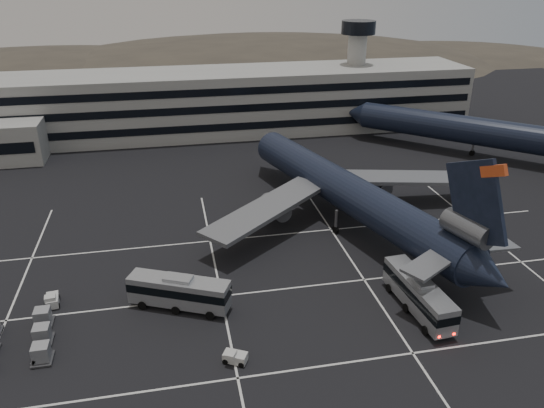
{
  "coord_description": "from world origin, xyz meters",
  "views": [
    {
      "loc": [
        -10.56,
        -49.06,
        36.25
      ],
      "look_at": [
        3.03,
        18.04,
        5.0
      ],
      "focal_mm": 35.0,
      "sensor_mm": 36.0,
      "label": 1
    }
  ],
  "objects_px": {
    "trijet_main": "(349,193)",
    "uld_cluster": "(15,340)",
    "bus_near": "(419,293)",
    "tug_a": "(52,300)",
    "bus_far": "(179,291)"
  },
  "relations": [
    {
      "from": "bus_far",
      "to": "trijet_main",
      "type": "bearing_deg",
      "value": -32.46
    },
    {
      "from": "bus_far",
      "to": "tug_a",
      "type": "xyz_separation_m",
      "value": [
        -14.46,
        3.39,
        -1.58
      ]
    },
    {
      "from": "trijet_main",
      "to": "bus_near",
      "type": "relative_size",
      "value": 4.64
    },
    {
      "from": "trijet_main",
      "to": "uld_cluster",
      "type": "relative_size",
      "value": 5.9
    },
    {
      "from": "trijet_main",
      "to": "bus_near",
      "type": "bearing_deg",
      "value": -104.98
    },
    {
      "from": "uld_cluster",
      "to": "bus_near",
      "type": "bearing_deg",
      "value": -2.92
    },
    {
      "from": "trijet_main",
      "to": "tug_a",
      "type": "distance_m",
      "value": 42.61
    },
    {
      "from": "bus_near",
      "to": "uld_cluster",
      "type": "relative_size",
      "value": 1.27
    },
    {
      "from": "trijet_main",
      "to": "uld_cluster",
      "type": "bearing_deg",
      "value": -171.4
    },
    {
      "from": "trijet_main",
      "to": "uld_cluster",
      "type": "distance_m",
      "value": 47.48
    },
    {
      "from": "tug_a",
      "to": "bus_far",
      "type": "bearing_deg",
      "value": -20.68
    },
    {
      "from": "trijet_main",
      "to": "bus_near",
      "type": "distance_m",
      "value": 22.61
    },
    {
      "from": "trijet_main",
      "to": "bus_near",
      "type": "xyz_separation_m",
      "value": [
        0.66,
        -22.41,
        -2.93
      ]
    },
    {
      "from": "bus_near",
      "to": "tug_a",
      "type": "height_order",
      "value": "bus_near"
    },
    {
      "from": "bus_near",
      "to": "trijet_main",
      "type": "bearing_deg",
      "value": 87.52
    }
  ]
}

